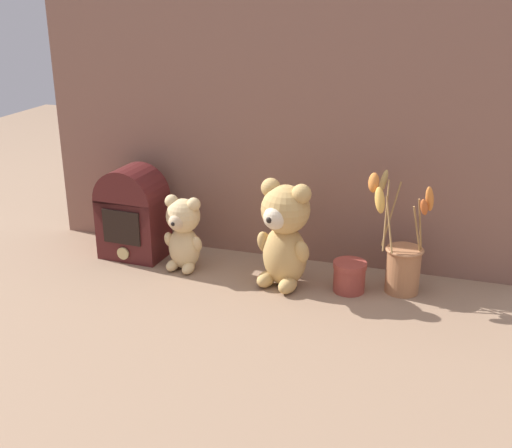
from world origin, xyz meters
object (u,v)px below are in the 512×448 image
(teddy_bear_large, at_px, (284,233))
(vintage_radio, at_px, (133,212))
(flower_vase, at_px, (402,259))
(teddy_bear_medium, at_px, (183,232))
(decorative_tin_tall, at_px, (349,276))

(teddy_bear_large, distance_m, vintage_radio, 0.44)
(flower_vase, bearing_deg, vintage_radio, 179.62)
(teddy_bear_medium, distance_m, decorative_tin_tall, 0.44)
(teddy_bear_large, xyz_separation_m, vintage_radio, (-0.44, 0.06, -0.01))
(teddy_bear_large, xyz_separation_m, decorative_tin_tall, (0.16, 0.02, -0.10))
(teddy_bear_large, distance_m, flower_vase, 0.29)
(decorative_tin_tall, bearing_deg, teddy_bear_large, -173.83)
(teddy_bear_large, relative_size, decorative_tin_tall, 3.30)
(teddy_bear_large, distance_m, decorative_tin_tall, 0.19)
(teddy_bear_medium, relative_size, decorative_tin_tall, 2.45)
(decorative_tin_tall, bearing_deg, vintage_radio, 176.28)
(teddy_bear_large, xyz_separation_m, teddy_bear_medium, (-0.27, 0.02, -0.04))
(vintage_radio, xyz_separation_m, decorative_tin_tall, (0.60, -0.04, -0.09))
(flower_vase, distance_m, decorative_tin_tall, 0.13)
(teddy_bear_medium, height_order, decorative_tin_tall, teddy_bear_medium)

